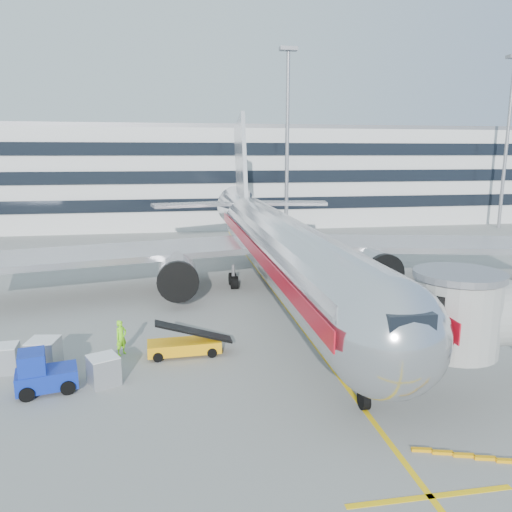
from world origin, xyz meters
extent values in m
plane|color=gray|center=(0.00, 0.00, 0.00)|extent=(180.00, 180.00, 0.00)
cube|color=yellow|center=(0.00, 10.00, 0.01)|extent=(0.25, 70.00, 0.01)
cube|color=yellow|center=(0.00, -14.00, 0.01)|extent=(6.00, 0.25, 0.01)
cylinder|color=silver|center=(0.00, 8.00, 4.20)|extent=(5.00, 36.00, 5.00)
sphere|color=silver|center=(0.00, -10.00, 4.20)|extent=(5.00, 5.00, 5.00)
cone|color=silver|center=(0.00, 31.00, 4.80)|extent=(5.00, 10.00, 5.00)
cube|color=black|center=(0.00, -11.50, 5.33)|extent=(1.80, 1.20, 0.90)
cube|color=#B7B7BC|center=(13.00, 13.50, 3.40)|extent=(24.95, 12.07, 0.50)
cube|color=#B7B7BC|center=(-13.00, 13.50, 3.40)|extent=(24.95, 12.07, 0.50)
cylinder|color=#99999E|center=(8.00, 10.00, 2.20)|extent=(3.00, 4.20, 3.00)
cylinder|color=#99999E|center=(-8.00, 10.00, 2.20)|extent=(3.00, 4.20, 3.00)
cylinder|color=black|center=(8.00, 8.00, 2.20)|extent=(3.10, 0.50, 3.10)
cylinder|color=black|center=(-8.00, 8.00, 2.20)|extent=(3.10, 0.50, 3.10)
cube|color=#B7B7BC|center=(0.00, 31.50, 9.20)|extent=(0.45, 9.39, 13.72)
cube|color=#B7B7BC|center=(5.50, 32.00, 5.40)|extent=(10.41, 4.94, 0.35)
cube|color=#B7B7BC|center=(-5.50, 32.00, 5.40)|extent=(10.41, 4.94, 0.35)
cylinder|color=gray|center=(0.00, -8.00, 0.90)|extent=(0.24, 0.24, 1.80)
cylinder|color=black|center=(0.00, -8.00, 0.45)|extent=(0.35, 0.90, 0.90)
cylinder|color=gray|center=(3.20, 14.00, 1.00)|extent=(0.30, 0.30, 2.00)
cylinder|color=gray|center=(-3.20, 14.00, 1.00)|extent=(0.30, 0.30, 2.00)
cube|color=red|center=(2.52, 8.00, 4.50)|extent=(0.06, 38.00, 0.90)
cube|color=red|center=(-2.52, 8.00, 4.50)|extent=(0.06, 38.00, 0.90)
cylinder|color=#A8A8A3|center=(4.20, -8.00, 4.20)|extent=(3.80, 3.80, 3.40)
cylinder|color=gray|center=(4.20, -8.00, 6.10)|extent=(4.00, 4.00, 0.30)
cube|color=black|center=(2.90, -8.00, 4.20)|extent=(1.40, 2.60, 2.60)
cube|color=silver|center=(0.00, 58.00, 7.50)|extent=(150.00, 24.00, 15.00)
cube|color=black|center=(0.00, 45.90, 4.00)|extent=(150.00, 0.30, 1.80)
cube|color=black|center=(0.00, 45.90, 8.00)|extent=(150.00, 0.30, 1.80)
cube|color=black|center=(0.00, 45.90, 12.00)|extent=(150.00, 0.30, 1.80)
cube|color=gray|center=(0.00, 58.00, 15.30)|extent=(150.00, 24.00, 0.60)
cylinder|color=gray|center=(8.00, 42.00, 12.50)|extent=(0.50, 0.50, 25.00)
cube|color=gray|center=(8.00, 42.00, 25.20)|extent=(2.40, 1.20, 0.50)
cylinder|color=gray|center=(42.00, 42.00, 12.50)|extent=(0.50, 0.50, 25.00)
cube|color=#F0A00A|center=(-7.84, -0.37, 0.52)|extent=(4.21, 1.68, 0.66)
cube|color=black|center=(-7.84, -0.37, 1.37)|extent=(4.39, 1.22, 1.44)
cylinder|color=black|center=(-9.37, 0.22, 0.28)|extent=(0.58, 0.29, 0.57)
cylinder|color=black|center=(-9.32, -1.10, 0.28)|extent=(0.58, 0.29, 0.57)
cylinder|color=black|center=(-6.36, 0.35, 0.28)|extent=(0.58, 0.29, 0.57)
cylinder|color=black|center=(-6.31, -0.97, 0.28)|extent=(0.58, 0.29, 0.57)
cube|color=#0E269B|center=(-14.55, -3.72, 0.65)|extent=(3.09, 2.19, 0.90)
cube|color=#0E269B|center=(-15.14, -3.85, 1.55)|extent=(1.51, 1.73, 1.10)
cube|color=black|center=(-15.14, -3.85, 1.90)|extent=(1.37, 1.52, 0.10)
cylinder|color=black|center=(-15.60, -3.19, 0.35)|extent=(0.75, 0.45, 0.70)
cylinder|color=black|center=(-15.26, -4.65, 0.35)|extent=(0.75, 0.45, 0.70)
cylinder|color=black|center=(-13.84, -2.79, 0.35)|extent=(0.75, 0.45, 0.70)
cylinder|color=black|center=(-13.50, -4.25, 0.35)|extent=(0.75, 0.45, 0.70)
cube|color=#AAADB2|center=(-11.93, -3.39, 0.71)|extent=(1.83, 1.83, 1.42)
cube|color=white|center=(-11.93, -3.39, 1.44)|extent=(1.83, 1.83, 0.05)
cube|color=#AAADB2|center=(-17.28, -1.02, 0.71)|extent=(1.47, 1.47, 1.41)
cube|color=white|center=(-17.28, -1.02, 1.43)|extent=(1.47, 1.47, 0.05)
cube|color=#AAADB2|center=(-15.34, -0.84, 0.78)|extent=(1.72, 1.72, 1.55)
cube|color=white|center=(-15.34, -0.84, 1.57)|extent=(1.72, 1.72, 0.06)
imported|color=#86FF1A|center=(-11.39, 0.31, 1.02)|extent=(0.87, 0.88, 2.04)
camera|label=1|loc=(-8.31, -27.64, 11.38)|focal=35.00mm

